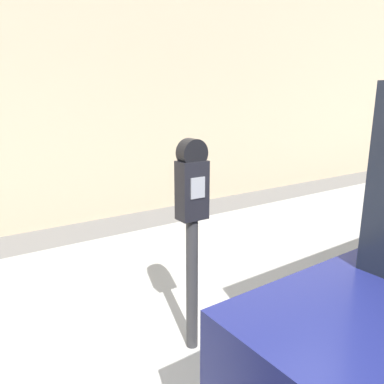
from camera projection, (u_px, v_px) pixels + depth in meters
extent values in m
cube|color=#ADAAA3|center=(145.00, 294.00, 3.39)|extent=(24.00, 2.80, 0.13)
cube|color=tan|center=(48.00, 32.00, 4.91)|extent=(24.00, 0.30, 5.25)
cylinder|color=#2D2D30|center=(192.00, 285.00, 2.48)|extent=(0.08, 0.08, 0.92)
cube|color=black|center=(192.00, 190.00, 2.32)|extent=(0.18, 0.12, 0.37)
cube|color=gray|center=(198.00, 188.00, 2.26)|extent=(0.10, 0.01, 0.13)
cylinder|color=black|center=(192.00, 153.00, 2.26)|extent=(0.18, 0.10, 0.18)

